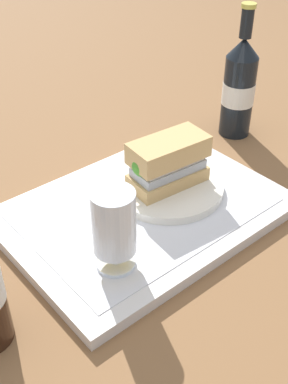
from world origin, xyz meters
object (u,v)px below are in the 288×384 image
Objects in this scene: second_bottle at (239,87)px; sandwich at (167,162)px; plate at (167,187)px; beer_glass at (114,227)px.

sandwich is at bearing 17.15° from second_bottle.
plate is 1.40× the size of sandwich.
sandwich is at bearing -5.29° from plate.
plate is at bearing 17.42° from second_bottle.
second_bottle is at bearing -157.56° from sandwich.
sandwich reaches higher than plate.
beer_glass reaches higher than sandwich.
beer_glass is at bearing 25.79° from plate.
beer_glass is at bearing 20.87° from second_bottle.
second_bottle reaches higher than sandwich.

